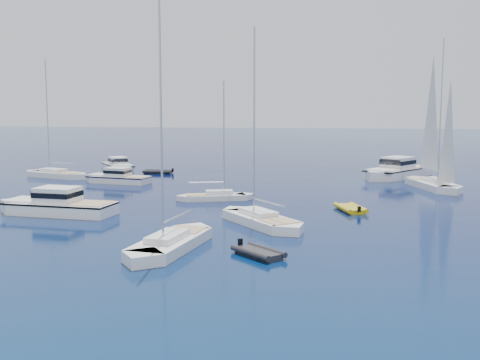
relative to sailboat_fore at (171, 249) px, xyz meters
name	(u,v)px	position (x,y,z in m)	size (l,w,h in m)	color
ground	(201,270)	(2.86, -4.32, 0.00)	(400.00, 400.00, 0.00)	#082D4E
motor_cruiser_centre	(56,214)	(-12.61, 10.18, 0.00)	(3.39, 11.08, 2.91)	white
motor_cruiser_far_l	(117,183)	(-14.52, 29.72, 0.00)	(2.69, 8.79, 2.31)	silver
motor_cruiser_distant	(396,178)	(18.43, 39.55, 0.00)	(3.86, 12.63, 3.31)	silver
motor_cruiser_horizon	(119,170)	(-18.99, 42.53, 0.00)	(2.75, 8.99, 2.36)	white
sailboat_fore	(171,249)	(0.00, 0.00, 0.00)	(2.79, 10.74, 15.79)	silver
sailboat_mid_r	(261,225)	(4.82, 8.32, 0.00)	(2.72, 10.47, 15.39)	white
sailboat_centre	(216,200)	(-0.74, 19.26, 0.00)	(2.07, 7.98, 11.72)	silver
sailboat_sails_r	(432,188)	(21.22, 30.39, 0.00)	(2.93, 11.28, 16.58)	white
sailboat_far_l	(56,177)	(-23.98, 33.67, 0.00)	(2.70, 10.37, 15.25)	silver
tender_yellow	(350,211)	(11.80, 15.24, 0.00)	(2.18, 4.05, 0.95)	#C2A90B
tender_grey_near	(258,256)	(5.69, -0.90, 0.00)	(1.98, 3.60, 0.95)	black
tender_grey_far	(158,173)	(-12.39, 39.49, 0.00)	(2.17, 4.02, 0.95)	black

